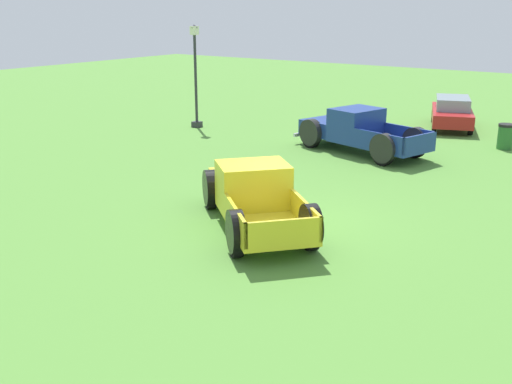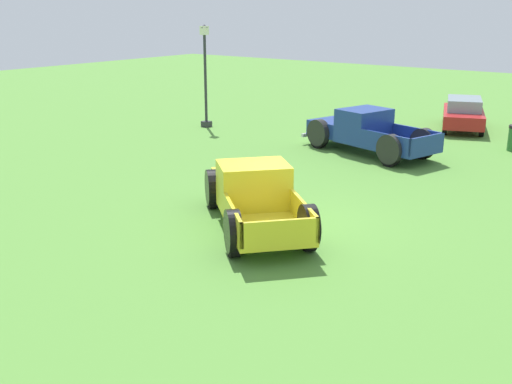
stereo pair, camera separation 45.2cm
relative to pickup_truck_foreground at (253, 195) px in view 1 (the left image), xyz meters
The scene contains 6 objects.
ground_plane 1.01m from the pickup_truck_foreground, 32.22° to the left, with size 80.00×80.00×0.00m, color #548C38.
pickup_truck_foreground is the anchor object (origin of this frame).
pickup_truck_behind_left 8.67m from the pickup_truck_foreground, 99.87° to the left, with size 5.51×3.21×1.59m.
sedan_distant_a 15.05m from the pickup_truck_foreground, 89.97° to the left, with size 2.93×4.34×1.34m.
lamp_post_near 12.82m from the pickup_truck_foreground, 136.77° to the left, with size 0.36×0.36×4.41m.
trash_can 12.47m from the pickup_truck_foreground, 76.05° to the left, with size 0.59×0.59×0.95m.
Camera 1 is at (7.71, -11.97, 5.16)m, focal length 42.73 mm.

